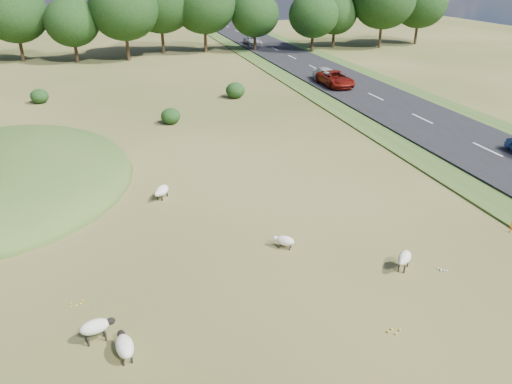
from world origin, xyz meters
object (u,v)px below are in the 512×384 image
sheep_2 (162,191)px  car_1 (252,40)px  marker_post (512,222)px  sheep_3 (404,258)px  car_4 (335,79)px  sheep_4 (124,346)px  sheep_1 (96,327)px  sheep_0 (284,241)px  car_3 (326,74)px  car_5 (245,26)px

sheep_2 → car_1: car_1 is taller
sheep_2 → marker_post: bearing=95.3°
sheep_2 → car_1: bearing=-166.8°
sheep_3 → car_4: bearing=-153.1°
sheep_3 → sheep_4: (-11.75, -2.10, -0.10)m
sheep_1 → sheep_4: bearing=-61.2°
sheep_0 → car_3: bearing=-78.7°
marker_post → sheep_3: 6.96m
sheep_4 → car_5: size_ratio=0.27×
sheep_0 → car_1: (15.97, 62.11, 0.48)m
car_5 → marker_post: bearing=84.1°
sheep_1 → car_1: car_1 is taller
car_3 → car_5: car_3 is taller
sheep_1 → sheep_3: sheep_1 is taller
sheep_1 → car_3: (24.29, 36.27, 0.39)m
sheep_4 → car_1: bearing=-27.2°
sheep_4 → sheep_3: bearing=-87.9°
sheep_1 → marker_post: bearing=-3.9°
car_3 → sheep_1: bearing=-123.8°
marker_post → sheep_3: bearing=-168.1°
marker_post → car_5: (8.63, 82.87, 0.38)m
sheep_2 → car_4: (20.81, 22.67, 0.55)m
sheep_1 → car_5: bearing=60.7°
sheep_1 → sheep_3: (12.65, 1.03, -0.04)m
marker_post → sheep_2: marker_post is taller
car_1 → car_4: car_4 is taller
car_4 → car_5: 51.63m
sheep_0 → car_4: 33.70m
sheep_3 → car_5: car_5 is taller
sheep_0 → sheep_4: size_ratio=0.76×
sheep_4 → car_1: (23.39, 67.34, 0.38)m
marker_post → sheep_3: marker_post is taller
sheep_1 → car_1: bearing=58.8°
sheep_4 → sheep_1: bearing=31.8°
sheep_3 → car_5: (15.45, 84.30, 0.40)m
car_3 → car_5: size_ratio=0.88×
sheep_4 → car_4: size_ratio=0.25×
marker_post → car_1: bearing=85.7°
sheep_3 → car_1: car_1 is taller
sheep_3 → car_1: bearing=-143.7°
sheep_0 → sheep_2: size_ratio=0.80×
car_1 → car_3: bearing=-90.0°
car_4 → sheep_3: bearing=-109.5°
car_1 → car_4: size_ratio=0.80×
sheep_0 → sheep_1: size_ratio=0.82×
sheep_3 → sheep_4: size_ratio=0.80×
sheep_4 → car_4: 42.02m
marker_post → sheep_0: 11.27m
sheep_1 → sheep_4: (0.90, -1.07, -0.14)m
car_4 → car_5: car_4 is taller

